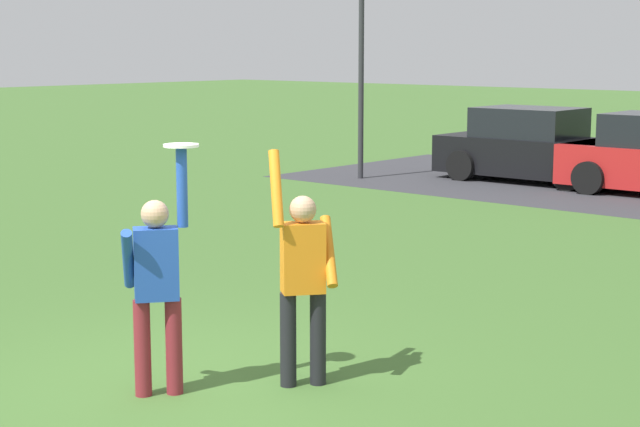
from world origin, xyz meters
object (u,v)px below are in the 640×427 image
person_catcher (157,280)px  parked_car_black (533,148)px  frisbee_disc (181,145)px  person_defender (303,274)px  lamppost_by_lot (361,61)px

person_catcher → parked_car_black: size_ratio=0.50×
frisbee_disc → parked_car_black: size_ratio=0.07×
person_defender → lamppost_by_lot: bearing=-105.8°
person_catcher → frisbee_disc: 1.13m
person_catcher → lamppost_by_lot: (-7.79, 12.33, 1.60)m
parked_car_black → lamppost_by_lot: 4.18m
person_catcher → parked_car_black: 15.16m
parked_car_black → person_defender: bearing=-68.9°
person_defender → parked_car_black: (-5.43, 13.44, -0.25)m
person_catcher → lamppost_by_lot: lamppost_by_lot is taller
frisbee_disc → lamppost_by_lot: 14.52m
person_defender → frisbee_disc: size_ratio=7.05×
parked_car_black → lamppost_by_lot: (-3.10, -2.09, 1.86)m
frisbee_disc → parked_car_black: frisbee_disc is taller
person_catcher → frisbee_disc: bearing=0.0°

